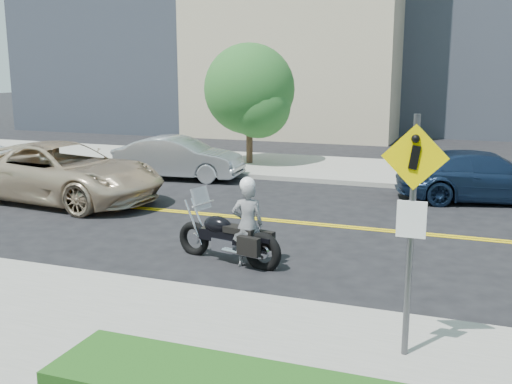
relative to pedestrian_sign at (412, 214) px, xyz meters
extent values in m
plane|color=black|center=(-4.20, 6.31, -1.96)|extent=(120.00, 120.00, 0.00)
cube|color=#9E9B91|center=(-4.20, -1.19, -1.89)|extent=(60.00, 5.00, 0.15)
cube|color=#9E9B91|center=(-4.20, 13.81, -1.89)|extent=(60.00, 5.00, 0.15)
cylinder|color=#4C4C51|center=(0.00, 0.01, -0.31)|extent=(0.08, 0.08, 3.00)
cube|color=#F9D800|center=(0.00, -0.02, 0.69)|extent=(0.78, 0.03, 0.78)
cube|color=white|center=(0.00, -0.02, -0.06)|extent=(0.35, 0.03, 0.45)
imported|color=#A2A2A6|center=(-3.23, 2.92, -1.16)|extent=(0.69, 0.57, 1.61)
sphere|color=white|center=(-3.23, 2.92, -0.40)|extent=(0.29, 0.29, 0.29)
imported|color=#CBB495|center=(-10.06, 6.31, -1.14)|extent=(6.13, 3.26, 1.64)
imported|color=#A0A4A8|center=(-8.62, 10.51, -1.26)|extent=(4.40, 1.91, 1.41)
imported|color=#162743|center=(0.96, 10.38, -1.26)|extent=(5.15, 3.11, 1.39)
cylinder|color=#382619|center=(-7.28, 13.64, -0.11)|extent=(0.24, 0.24, 3.70)
sphere|color=#1F5B1D|center=(-7.28, 13.64, 0.93)|extent=(3.33, 3.33, 3.33)
camera|label=1|loc=(0.65, -7.15, 1.72)|focal=42.00mm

